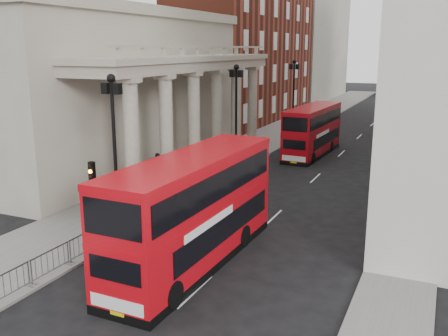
% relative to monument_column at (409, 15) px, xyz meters
% --- Properties ---
extents(ground, '(260.00, 260.00, 0.00)m').
position_rel_monument_column_xyz_m(ground, '(-6.00, -92.00, -15.98)').
color(ground, black).
rests_on(ground, ground).
extents(sidewalk_west, '(6.00, 140.00, 0.12)m').
position_rel_monument_column_xyz_m(sidewalk_west, '(-9.00, -62.00, -15.92)').
color(sidewalk_west, slate).
rests_on(sidewalk_west, ground).
extents(sidewalk_east, '(3.00, 140.00, 0.12)m').
position_rel_monument_column_xyz_m(sidewalk_east, '(7.50, -62.00, -15.92)').
color(sidewalk_east, slate).
rests_on(sidewalk_east, ground).
extents(kerb, '(0.20, 140.00, 0.14)m').
position_rel_monument_column_xyz_m(kerb, '(-6.05, -62.00, -15.91)').
color(kerb, slate).
rests_on(kerb, ground).
extents(portico_building, '(9.00, 28.00, 12.00)m').
position_rel_monument_column_xyz_m(portico_building, '(-16.50, -74.00, -9.98)').
color(portico_building, gray).
rests_on(portico_building, ground).
extents(brick_building, '(9.00, 32.00, 22.00)m').
position_rel_monument_column_xyz_m(brick_building, '(-16.50, -44.00, -4.98)').
color(brick_building, maroon).
rests_on(brick_building, ground).
extents(west_building_far, '(9.00, 30.00, 20.00)m').
position_rel_monument_column_xyz_m(west_building_far, '(-16.50, -12.00, -5.98)').
color(west_building_far, gray).
rests_on(west_building_far, ground).
extents(monument_column, '(8.00, 8.00, 54.20)m').
position_rel_monument_column_xyz_m(monument_column, '(0.00, 0.00, 0.00)').
color(monument_column, '#60605E').
rests_on(monument_column, ground).
extents(lamp_post_south, '(1.05, 0.44, 8.32)m').
position_rel_monument_column_xyz_m(lamp_post_south, '(-6.60, -88.00, -11.07)').
color(lamp_post_south, black).
rests_on(lamp_post_south, sidewalk_west).
extents(lamp_post_mid, '(1.05, 0.44, 8.32)m').
position_rel_monument_column_xyz_m(lamp_post_mid, '(-6.60, -72.00, -11.07)').
color(lamp_post_mid, black).
rests_on(lamp_post_mid, sidewalk_west).
extents(lamp_post_north, '(1.05, 0.44, 8.32)m').
position_rel_monument_column_xyz_m(lamp_post_north, '(-6.60, -56.00, -11.07)').
color(lamp_post_north, black).
rests_on(lamp_post_north, sidewalk_west).
extents(traffic_light, '(0.28, 0.33, 4.30)m').
position_rel_monument_column_xyz_m(traffic_light, '(-6.50, -90.02, -12.88)').
color(traffic_light, black).
rests_on(traffic_light, sidewalk_west).
extents(crowd_barriers, '(0.50, 18.75, 1.10)m').
position_rel_monument_column_xyz_m(crowd_barriers, '(-6.35, -89.78, -15.31)').
color(crowd_barriers, gray).
rests_on(crowd_barriers, sidewalk_west).
extents(bus_near, '(3.09, 11.73, 5.04)m').
position_rel_monument_column_xyz_m(bus_near, '(-1.34, -89.43, -13.35)').
color(bus_near, red).
rests_on(bus_near, ground).
extents(bus_far, '(2.99, 10.49, 4.48)m').
position_rel_monument_column_xyz_m(bus_far, '(-2.42, -63.66, -13.64)').
color(bus_far, '#AB0710').
rests_on(bus_far, ground).
extents(pedestrian_a, '(0.70, 0.64, 1.61)m').
position_rel_monument_column_xyz_m(pedestrian_a, '(-10.28, -81.66, -15.06)').
color(pedestrian_a, black).
rests_on(pedestrian_a, sidewalk_west).
extents(pedestrian_b, '(1.07, 0.99, 1.77)m').
position_rel_monument_column_xyz_m(pedestrian_b, '(-11.16, -76.69, -14.98)').
color(pedestrian_b, black).
rests_on(pedestrian_b, sidewalk_west).
extents(pedestrian_c, '(1.06, 0.85, 1.90)m').
position_rel_monument_column_xyz_m(pedestrian_c, '(-8.44, -72.01, -14.91)').
color(pedestrian_c, black).
rests_on(pedestrian_c, sidewalk_west).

